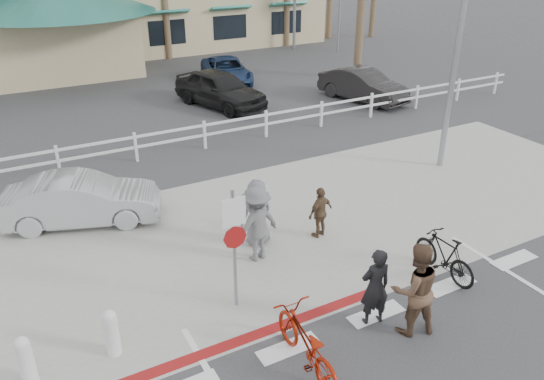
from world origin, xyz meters
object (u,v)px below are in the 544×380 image
sign_post (234,244)px  car_white_sedan (81,200)px  bike_black (444,255)px  bike_red (306,343)px

sign_post → car_white_sedan: sign_post is taller
bike_black → car_white_sedan: 8.92m
bike_black → car_white_sedan: bearing=-45.1°
sign_post → bike_red: 2.33m
bike_black → bike_red: bearing=11.2°
bike_red → bike_black: bearing=-165.7°
sign_post → bike_black: (4.41, -1.22, -0.94)m
bike_red → car_white_sedan: bearing=-69.8°
sign_post → car_white_sedan: size_ratio=0.74×
sign_post → bike_black: bearing=-15.5°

